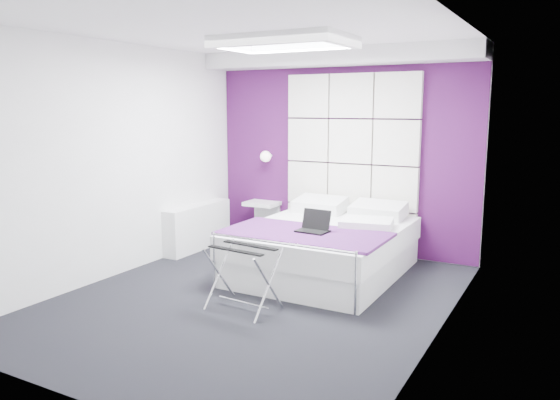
% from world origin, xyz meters
% --- Properties ---
extents(floor, '(4.40, 4.40, 0.00)m').
position_xyz_m(floor, '(0.00, 0.00, 0.00)').
color(floor, black).
rests_on(floor, ground).
extents(ceiling, '(4.40, 4.40, 0.00)m').
position_xyz_m(ceiling, '(0.00, 0.00, 2.60)').
color(ceiling, white).
rests_on(ceiling, wall_back).
extents(wall_back, '(3.60, 0.00, 3.60)m').
position_xyz_m(wall_back, '(0.00, 2.20, 1.30)').
color(wall_back, silver).
rests_on(wall_back, floor).
extents(wall_left, '(0.00, 4.40, 4.40)m').
position_xyz_m(wall_left, '(-1.80, 0.00, 1.30)').
color(wall_left, silver).
rests_on(wall_left, floor).
extents(wall_right, '(0.00, 4.40, 4.40)m').
position_xyz_m(wall_right, '(1.80, 0.00, 1.30)').
color(wall_right, silver).
rests_on(wall_right, floor).
extents(accent_wall, '(3.58, 0.02, 2.58)m').
position_xyz_m(accent_wall, '(0.00, 2.19, 1.30)').
color(accent_wall, '#400F41').
rests_on(accent_wall, wall_back).
extents(soffit, '(3.58, 0.50, 0.20)m').
position_xyz_m(soffit, '(0.00, 1.95, 2.50)').
color(soffit, white).
rests_on(soffit, wall_back).
extents(headboard, '(1.80, 0.08, 2.30)m').
position_xyz_m(headboard, '(0.15, 2.14, 1.17)').
color(headboard, silver).
rests_on(headboard, wall_back).
extents(skylight, '(1.36, 0.86, 0.12)m').
position_xyz_m(skylight, '(0.00, 0.60, 2.55)').
color(skylight, white).
rests_on(skylight, ceiling).
extents(wall_lamp, '(0.15, 0.15, 0.15)m').
position_xyz_m(wall_lamp, '(-1.05, 2.06, 1.22)').
color(wall_lamp, white).
rests_on(wall_lamp, wall_back).
extents(radiator, '(0.22, 1.20, 0.60)m').
position_xyz_m(radiator, '(-1.69, 1.30, 0.30)').
color(radiator, white).
rests_on(radiator, floor).
extents(bed, '(1.73, 2.09, 0.73)m').
position_xyz_m(bed, '(0.26, 1.10, 0.31)').
color(bed, white).
rests_on(bed, floor).
extents(nightstand, '(0.46, 0.35, 0.05)m').
position_xyz_m(nightstand, '(-1.11, 2.02, 0.56)').
color(nightstand, white).
rests_on(nightstand, wall_back).
extents(luggage_rack, '(0.61, 0.45, 0.60)m').
position_xyz_m(luggage_rack, '(0.06, -0.30, 0.30)').
color(luggage_rack, silver).
rests_on(luggage_rack, floor).
extents(laptop, '(0.32, 0.23, 0.23)m').
position_xyz_m(laptop, '(0.33, 0.67, 0.65)').
color(laptop, black).
rests_on(laptop, bed).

